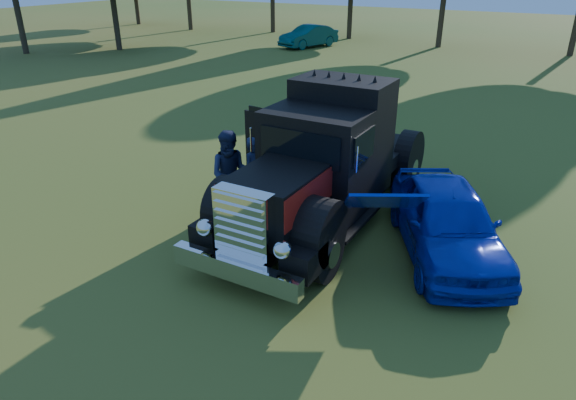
# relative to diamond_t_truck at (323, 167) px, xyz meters

# --- Properties ---
(ground) EXTENTS (120.00, 120.00, 0.00)m
(ground) POSITION_rel_diamond_t_truck_xyz_m (-0.46, -2.41, -1.28)
(ground) COLOR #335D1B
(ground) RESTS_ON ground
(diamond_t_truck) EXTENTS (3.37, 7.16, 3.00)m
(diamond_t_truck) POSITION_rel_diamond_t_truck_xyz_m (0.00, 0.00, 0.00)
(diamond_t_truck) COLOR black
(diamond_t_truck) RESTS_ON ground
(hotrod_coupe) EXTENTS (3.48, 4.48, 1.89)m
(hotrod_coupe) POSITION_rel_diamond_t_truck_xyz_m (2.70, -0.08, -0.56)
(hotrod_coupe) COLOR #0817B2
(hotrod_coupe) RESTS_ON ground
(spectator_near) EXTENTS (0.57, 0.73, 1.76)m
(spectator_near) POSITION_rel_diamond_t_truck_xyz_m (-1.56, -0.26, -0.40)
(spectator_near) COLOR #1E2D46
(spectator_near) RESTS_ON ground
(spectator_far) EXTENTS (1.23, 1.17, 2.00)m
(spectator_far) POSITION_rel_diamond_t_truck_xyz_m (-1.86, -0.77, -0.28)
(spectator_far) COLOR #222C4F
(spectator_far) RESTS_ON ground
(distant_teal_car) EXTENTS (2.81, 4.56, 1.42)m
(distant_teal_car) POSITION_rel_diamond_t_truck_xyz_m (-12.14, 22.76, -0.57)
(distant_teal_car) COLOR #082B35
(distant_teal_car) RESTS_ON ground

